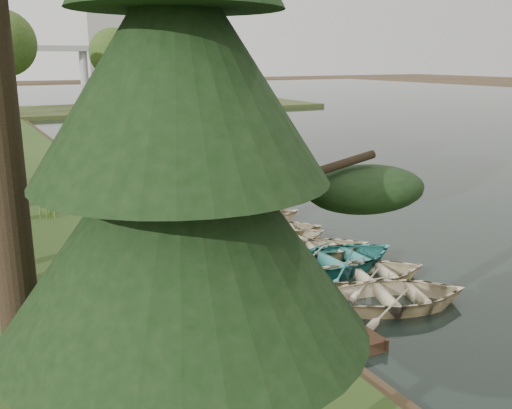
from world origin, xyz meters
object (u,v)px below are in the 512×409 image
boardwalk (203,245)px  rowboat_2 (340,256)px  rowboat_0 (397,293)px  rowboat_1 (370,271)px  stored_rowboat (0,193)px  pine_tree (181,136)px

boardwalk → rowboat_2: (2.75, -3.65, 0.30)m
rowboat_0 → rowboat_2: bearing=12.3°
boardwalk → rowboat_1: 5.64m
boardwalk → stored_rowboat: 10.10m
pine_tree → rowboat_1: bearing=38.9°
boardwalk → rowboat_1: bearing=-59.3°
rowboat_1 → rowboat_2: rowboat_2 is taller
boardwalk → stored_rowboat: stored_rowboat is taller
boardwalk → pine_tree: pine_tree is taller
rowboat_1 → stored_rowboat: size_ratio=0.95×
rowboat_0 → pine_tree: pine_tree is taller
rowboat_0 → stored_rowboat: stored_rowboat is taller
pine_tree → boardwalk: bearing=66.6°
rowboat_0 → rowboat_2: 2.77m
rowboat_0 → rowboat_1: 1.62m
boardwalk → rowboat_1: size_ratio=4.84×
rowboat_1 → rowboat_2: (-0.13, 1.19, 0.06)m
rowboat_1 → stored_rowboat: 15.72m
boardwalk → rowboat_1: (2.88, -4.84, 0.24)m
rowboat_0 → rowboat_1: size_ratio=1.09×
boardwalk → rowboat_2: 4.57m
boardwalk → rowboat_2: rowboat_2 is taller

